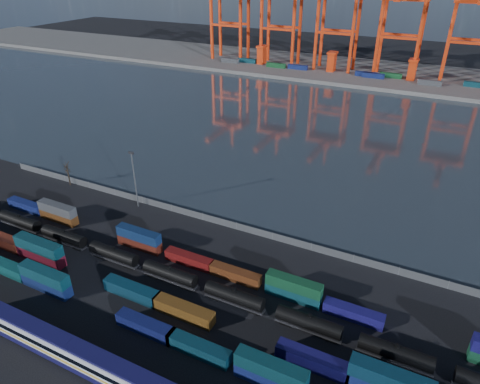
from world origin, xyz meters
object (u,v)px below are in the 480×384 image
at_px(gantry_cranes, 371,7).
at_px(passenger_train, 133,383).
at_px(tanker_string, 170,274).
at_px(bare_tree, 68,173).

bearing_deg(gantry_cranes, passenger_train, -86.31).
xyz_separation_m(tanker_string, bare_tree, (-53.11, 23.06, 1.93)).
distance_m(passenger_train, bare_tree, 79.95).
distance_m(tanker_string, gantry_cranes, 202.75).
relative_size(tanker_string, gantry_cranes, 0.69).
height_order(passenger_train, gantry_cranes, gantry_cranes).
height_order(bare_tree, gantry_cranes, gantry_cranes).
height_order(tanker_string, bare_tree, bare_tree).
relative_size(passenger_train, gantry_cranes, 0.39).
height_order(tanker_string, gantry_cranes, gantry_cranes).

